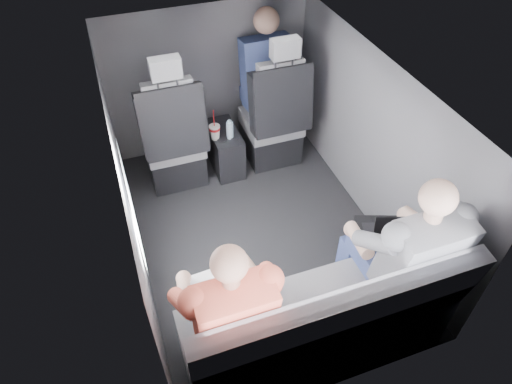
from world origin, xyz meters
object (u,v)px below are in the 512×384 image
object	(u,v)px
soda_cup	(215,131)
water_bottle	(230,130)
passenger_rear_left	(227,308)
laptop_black	(392,232)
passenger_front_right	(266,73)
rear_bench	(319,325)
center_console	(225,149)
laptop_white	(212,290)
passenger_rear_right	(402,252)
front_seat_right	(274,123)
front_seat_left	(174,144)

from	to	relation	value
soda_cup	water_bottle	xyz separation A→B (m)	(0.12, -0.03, 0.01)
soda_cup	passenger_rear_left	distance (m)	1.82
laptop_black	passenger_front_right	xyz separation A→B (m)	(-0.12, 1.90, 0.13)
rear_bench	passenger_front_right	xyz separation A→B (m)	(0.47, 2.16, 0.45)
water_bottle	passenger_front_right	xyz separation A→B (m)	(0.44, 0.33, 0.28)
center_console	laptop_white	distance (m)	1.86
water_bottle	passenger_rear_right	size ratio (longest dim) A/B	0.14
water_bottle	laptop_white	world-z (taller)	laptop_white
passenger_rear_right	laptop_black	bearing A→B (deg)	77.96
rear_bench	laptop_black	bearing A→B (deg)	24.41
front_seat_right	laptop_white	distance (m)	1.98
passenger_rear_left	front_seat_left	bearing A→B (deg)	87.65
passenger_rear_right	rear_bench	bearing A→B (deg)	-170.22
front_seat_left	passenger_rear_right	distance (m)	2.08
laptop_white	passenger_rear_right	world-z (taller)	passenger_rear_right
passenger_rear_left	water_bottle	bearing A→B (deg)	72.49
passenger_rear_left	passenger_front_right	size ratio (longest dim) A/B	1.34
water_bottle	laptop_white	size ratio (longest dim) A/B	0.53
front_seat_right	passenger_rear_right	bearing A→B (deg)	-86.93
rear_bench	soda_cup	distance (m)	1.87
front_seat_left	water_bottle	size ratio (longest dim) A/B	7.30
front_seat_right	passenger_rear_left	bearing A→B (deg)	-118.33
water_bottle	laptop_white	bearing A→B (deg)	-110.38
front_seat_left	laptop_white	world-z (taller)	front_seat_left
laptop_white	passenger_rear_left	world-z (taller)	passenger_rear_left
center_console	laptop_white	size ratio (longest dim) A/B	1.46
water_bottle	passenger_rear_right	xyz separation A→B (m)	(0.52, -1.74, 0.17)
laptop_white	laptop_black	size ratio (longest dim) A/B	0.77
laptop_black	passenger_rear_right	xyz separation A→B (m)	(-0.04, -0.17, 0.02)
water_bottle	passenger_rear_right	world-z (taller)	passenger_rear_right
rear_bench	soda_cup	bearing A→B (deg)	93.07
front_seat_right	rear_bench	distance (m)	1.96
front_seat_left	water_bottle	world-z (taller)	front_seat_left
center_console	soda_cup	world-z (taller)	soda_cup
front_seat_left	passenger_rear_left	size ratio (longest dim) A/B	1.04
center_console	front_seat_left	bearing A→B (deg)	-174.93
center_console	passenger_rear_right	distance (m)	1.98
water_bottle	soda_cup	bearing A→B (deg)	166.15
water_bottle	rear_bench	bearing A→B (deg)	-90.75
center_console	soda_cup	size ratio (longest dim) A/B	1.71
water_bottle	laptop_black	world-z (taller)	laptop_black
laptop_black	passenger_rear_left	world-z (taller)	passenger_rear_left
center_console	passenger_rear_right	bearing A→B (deg)	-73.51
passenger_rear_left	passenger_rear_right	distance (m)	1.07
laptop_white	passenger_front_right	world-z (taller)	passenger_front_right
front_seat_left	laptop_white	xyz separation A→B (m)	(-0.12, -1.68, 0.23)
laptop_white	laptop_black	xyz separation A→B (m)	(1.16, 0.04, 0.00)
front_seat_left	front_seat_right	distance (m)	0.90
passenger_rear_right	front_seat_right	bearing A→B (deg)	93.07
front_seat_right	laptop_black	distance (m)	1.66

